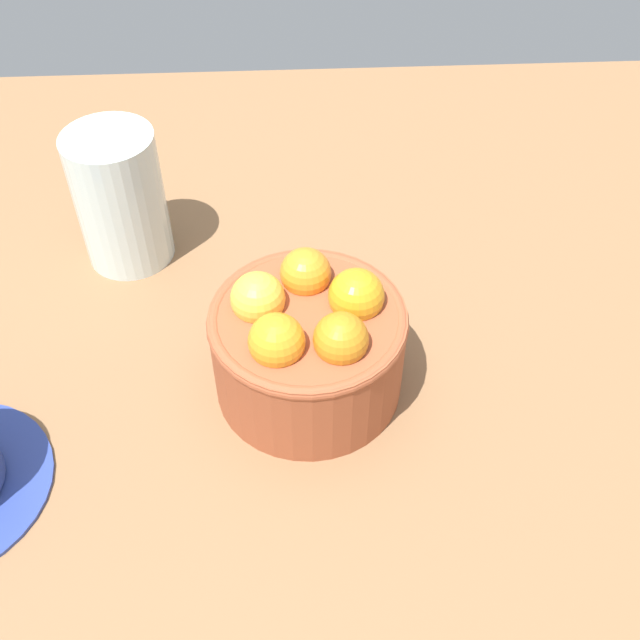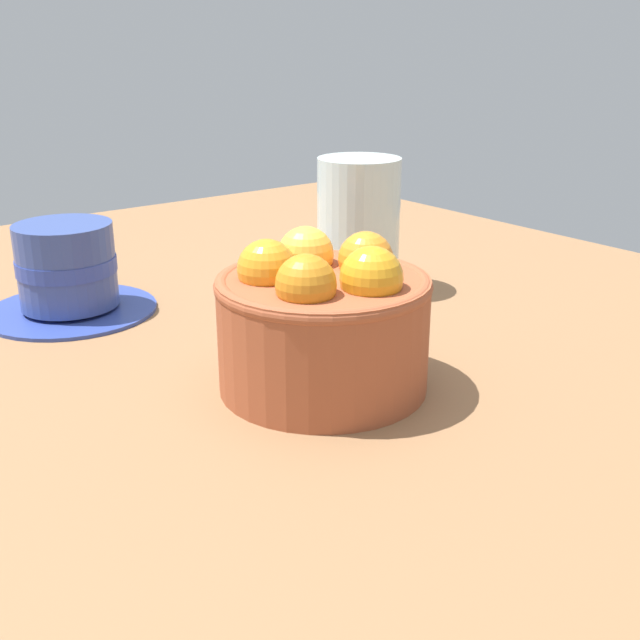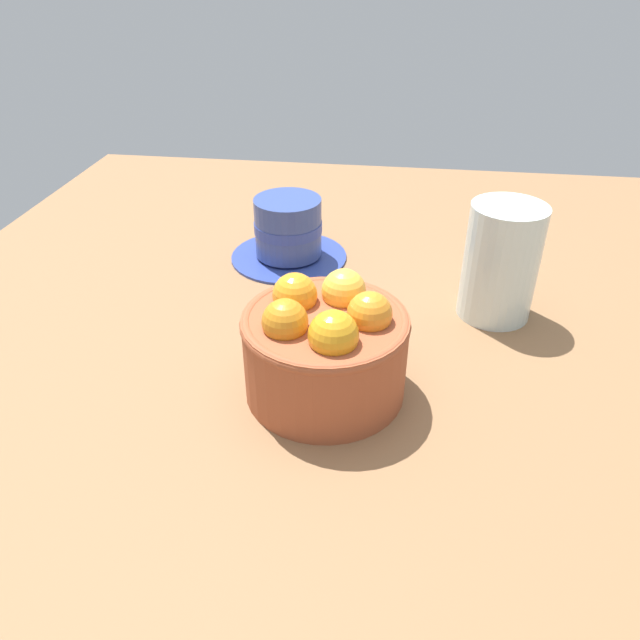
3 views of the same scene
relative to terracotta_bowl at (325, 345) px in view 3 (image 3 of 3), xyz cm
name	(u,v)px [view 3 (image 3 of 3)]	position (x,y,z in cm)	size (l,w,h in cm)	color
ground_plane	(325,404)	(0.00, 0.00, -6.23)	(119.95, 93.77, 3.13)	brown
terracotta_bowl	(325,345)	(0.00, 0.00, 0.00)	(13.71, 13.71, 9.95)	#9E4C2D
coffee_cup	(288,232)	(-24.32, -7.56, -1.33)	(13.90, 13.90, 7.47)	#2D3F90
water_glass	(501,262)	(-14.78, 15.52, 1.20)	(7.33, 7.33, 11.73)	silver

